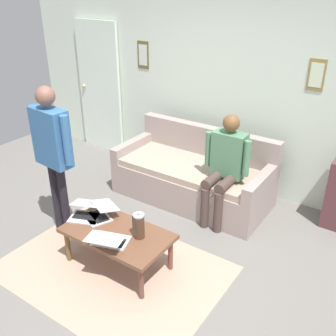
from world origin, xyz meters
TOP-DOWN VIEW (x-y plane):
  - ground_plane at (0.00, 0.00)m, footprint 7.68×7.68m
  - area_rug at (0.13, 0.13)m, footprint 2.14×1.52m
  - back_wall at (0.00, -2.20)m, footprint 7.04×0.11m
  - interior_door at (2.30, -2.11)m, footprint 0.82×0.09m
  - couch at (0.20, -1.54)m, footprint 1.97×0.90m
  - coffee_table at (0.13, 0.03)m, footprint 1.06×0.60m
  - laptop_left at (0.07, 0.22)m, footprint 0.42×0.43m
  - laptop_center at (0.45, -0.07)m, footprint 0.38×0.40m
  - laptop_right at (0.58, -0.00)m, footprint 0.41×0.41m
  - french_press at (-0.09, -0.03)m, footprint 0.13×0.11m
  - person_standing at (1.03, -0.05)m, footprint 0.59×0.23m
  - person_seated at (-0.33, -1.32)m, footprint 0.55×0.51m

SIDE VIEW (x-z plane):
  - ground_plane at x=0.00m, z-range 0.00..0.00m
  - area_rug at x=0.13m, z-range 0.00..0.01m
  - couch at x=0.20m, z-range -0.13..0.75m
  - coffee_table at x=0.13m, z-range 0.16..0.56m
  - laptop_center at x=0.45m, z-range 0.37..0.52m
  - laptop_left at x=0.07m, z-range 0.38..0.51m
  - laptop_right at x=0.58m, z-range 0.37..0.52m
  - french_press at x=-0.09m, z-range 0.39..0.67m
  - person_seated at x=-0.33m, z-range 0.09..1.37m
  - interior_door at x=2.30m, z-range 0.00..2.05m
  - person_standing at x=1.03m, z-range 0.24..1.92m
  - back_wall at x=0.00m, z-range 0.00..2.70m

